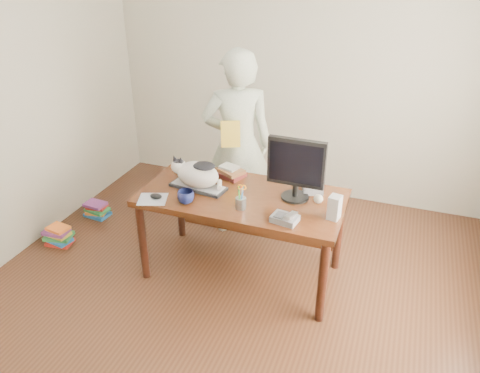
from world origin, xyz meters
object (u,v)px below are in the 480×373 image
object	(u,v)px
book_stack	(230,172)
baseball	(318,199)
cat	(196,173)
speaker	(335,207)
keyboard	(198,187)
book_pile_a	(59,236)
mouse	(156,196)
coffee_mug	(186,197)
pen_cup	(241,202)
phone	(285,218)
person	(237,145)
monitor	(296,166)
book_pile_b	(97,210)
desk	(245,206)

from	to	relation	value
book_stack	baseball	bearing A→B (deg)	9.08
cat	baseball	world-z (taller)	cat
speaker	baseball	bearing A→B (deg)	140.36
keyboard	book_stack	distance (m)	0.34
book_pile_a	mouse	bearing A→B (deg)	-4.37
mouse	coffee_mug	xyz separation A→B (m)	(0.25, 0.03, 0.03)
speaker	pen_cup	bearing A→B (deg)	-161.03
phone	person	xyz separation A→B (m)	(-0.70, 0.91, 0.10)
baseball	keyboard	bearing A→B (deg)	-174.50
keyboard	phone	size ratio (longest dim) A/B	2.37
mouse	person	bearing A→B (deg)	51.49
monitor	coffee_mug	world-z (taller)	monitor
cat	person	size ratio (longest dim) A/B	0.26
monitor	coffee_mug	distance (m)	0.87
baseball	book_pile_a	bearing A→B (deg)	-173.17
person	book_pile_b	xyz separation A→B (m)	(-1.44, -0.30, -0.81)
person	book_pile_b	size ratio (longest dim) A/B	6.81
monitor	cat	bearing A→B (deg)	-172.35
desk	cat	world-z (taller)	cat
coffee_mug	speaker	world-z (taller)	speaker
keyboard	coffee_mug	world-z (taller)	coffee_mug
keyboard	pen_cup	size ratio (longest dim) A/B	2.37
pen_cup	book_stack	bearing A→B (deg)	119.42
monitor	mouse	distance (m)	1.10
coffee_mug	book_pile_a	size ratio (longest dim) A/B	0.47
pen_cup	person	world-z (taller)	person
book_pile_b	person	bearing A→B (deg)	11.67
book_pile_b	book_stack	bearing A→B (deg)	-2.64
desk	book_pile_b	size ratio (longest dim) A/B	6.20
desk	book_stack	xyz separation A→B (m)	(-0.21, 0.20, 0.19)
pen_cup	speaker	size ratio (longest dim) A/B	1.13
baseball	cat	bearing A→B (deg)	-174.57
pen_cup	coffee_mug	distance (m)	0.43
cat	mouse	size ratio (longest dim) A/B	4.03
cat	desk	bearing A→B (deg)	20.96
keyboard	phone	world-z (taller)	phone
cat	coffee_mug	bearing A→B (deg)	-75.91
desk	cat	bearing A→B (deg)	-166.81
pen_cup	book_pile_a	bearing A→B (deg)	-179.99
cat	mouse	world-z (taller)	cat
keyboard	mouse	world-z (taller)	mouse
person	coffee_mug	bearing A→B (deg)	60.44
phone	speaker	world-z (taller)	speaker
mouse	book_pile_b	world-z (taller)	mouse
book_stack	person	distance (m)	0.38
mouse	coffee_mug	size ratio (longest dim) A/B	0.89
monitor	pen_cup	distance (m)	0.49
monitor	book_stack	size ratio (longest dim) A/B	1.79
coffee_mug	book_pile_b	world-z (taller)	coffee_mug
mouse	phone	distance (m)	1.03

